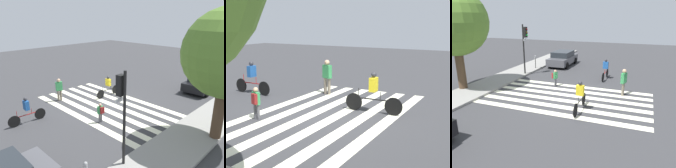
{
  "view_description": "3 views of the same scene",
  "coord_description": "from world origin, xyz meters",
  "views": [
    {
      "loc": [
        9.83,
        10.5,
        6.21
      ],
      "look_at": [
        -0.81,
        -0.15,
        1.42
      ],
      "focal_mm": 35.0,
      "sensor_mm": 36.0,
      "label": 1
    },
    {
      "loc": [
        -6.11,
        9.81,
        3.58
      ],
      "look_at": [
        -0.71,
        0.13,
        1.34
      ],
      "focal_mm": 50.0,
      "sensor_mm": 36.0,
      "label": 2
    },
    {
      "loc": [
        -11.92,
        -4.32,
        4.89
      ],
      "look_at": [
        -0.87,
        -0.13,
        1.18
      ],
      "focal_mm": 35.0,
      "sensor_mm": 36.0,
      "label": 3
    }
  ],
  "objects": [
    {
      "name": "pedestrian_adult_tall_backpack",
      "position": [
        1.91,
        1.62,
        0.71
      ],
      "size": [
        0.37,
        0.35,
        1.22
      ],
      "rotation": [
        0.0,
        0.0,
        2.83
      ],
      "color": "#4C4C51",
      "rests_on": "ground_plane"
    },
    {
      "name": "ground_plane",
      "position": [
        0.0,
        0.0,
        0.0
      ],
      "size": [
        60.0,
        60.0,
        0.0
      ],
      "primitive_type": "plane",
      "color": "#38383A"
    },
    {
      "name": "car_parked_far_curb",
      "position": [
        -8.08,
        3.46,
        0.76
      ],
      "size": [
        4.08,
        2.06,
        1.5
      ],
      "rotation": [
        0.0,
        0.0,
        0.01
      ],
      "color": "black",
      "rests_on": "ground_plane"
    },
    {
      "name": "cyclist_far_lane",
      "position": [
        5.06,
        -1.41,
        0.87
      ],
      "size": [
        2.28,
        0.41,
        1.64
      ],
      "rotation": [
        0.0,
        0.0,
        -0.03
      ],
      "color": "black",
      "rests_on": "ground_plane"
    },
    {
      "name": "cyclist_mid_street",
      "position": [
        -1.51,
        -1.28,
        0.87
      ],
      "size": [
        2.38,
        0.41,
        1.65
      ],
      "rotation": [
        0.0,
        0.0,
        0.03
      ],
      "color": "black",
      "rests_on": "ground_plane"
    },
    {
      "name": "pedestrian_adult_yellow_jacket",
      "position": [
        1.75,
        -3.17,
        0.97
      ],
      "size": [
        0.52,
        0.36,
        1.72
      ],
      "rotation": [
        0.0,
        0.0,
        2.81
      ],
      "color": "#6B6051",
      "rests_on": "ground_plane"
    },
    {
      "name": "traffic_light",
      "position": [
        3.92,
        5.15,
        2.96
      ],
      "size": [
        0.6,
        0.5,
        4.23
      ],
      "color": "black",
      "rests_on": "ground_plane"
    },
    {
      "name": "sidewalk_curb",
      "position": [
        0.0,
        6.25,
        0.07
      ],
      "size": [
        36.0,
        2.5,
        0.14
      ],
      "color": "gray",
      "rests_on": "ground_plane"
    },
    {
      "name": "crosswalk_stripes",
      "position": [
        0.0,
        0.0,
        0.0
      ],
      "size": [
        5.24,
        10.0,
        0.01
      ],
      "color": "#F2EDCC",
      "rests_on": "ground_plane"
    }
  ]
}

